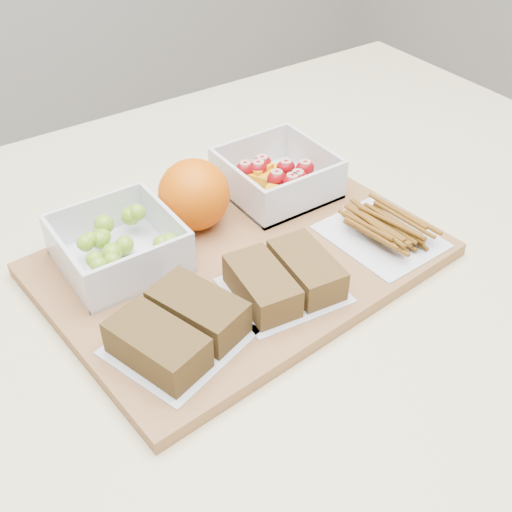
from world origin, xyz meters
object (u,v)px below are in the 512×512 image
object	(u,v)px
cutting_board	(241,259)
grape_container	(120,245)
fruit_container	(276,177)
sandwich_bag_center	(284,278)
sandwich_bag_left	(178,329)
orange	(194,195)
pretzel_bag	(382,227)

from	to	relation	value
cutting_board	grape_container	xyz separation A→B (m)	(-0.12, 0.06, 0.03)
fruit_container	sandwich_bag_center	world-z (taller)	fruit_container
cutting_board	grape_container	world-z (taller)	grape_container
sandwich_bag_left	orange	bearing A→B (deg)	55.09
fruit_container	orange	world-z (taller)	orange
orange	sandwich_bag_center	size ratio (longest dim) A/B	0.67
orange	sandwich_bag_left	bearing A→B (deg)	-124.91
grape_container	orange	distance (m)	0.11
grape_container	sandwich_bag_left	distance (m)	0.14
grape_container	sandwich_bag_center	size ratio (longest dim) A/B	0.98
sandwich_bag_left	pretzel_bag	distance (m)	0.27
cutting_board	pretzel_bag	world-z (taller)	pretzel_bag
orange	sandwich_bag_left	distance (m)	0.19
grape_container	fruit_container	xyz separation A→B (m)	(0.22, 0.02, -0.00)
grape_container	pretzel_bag	bearing A→B (deg)	-25.88
sandwich_bag_left	sandwich_bag_center	bearing A→B (deg)	1.26
cutting_board	orange	xyz separation A→B (m)	(-0.01, 0.08, 0.05)
sandwich_bag_center	sandwich_bag_left	bearing A→B (deg)	-178.74
grape_container	pretzel_bag	size ratio (longest dim) A/B	0.92
orange	fruit_container	bearing A→B (deg)	2.09
grape_container	fruit_container	distance (m)	0.22
cutting_board	sandwich_bag_left	size ratio (longest dim) A/B	2.83
cutting_board	sandwich_bag_center	size ratio (longest dim) A/B	3.37
fruit_container	sandwich_bag_left	distance (m)	0.28
sandwich_bag_left	sandwich_bag_center	world-z (taller)	sandwich_bag_left
orange	pretzel_bag	bearing A→B (deg)	-41.17
sandwich_bag_center	pretzel_bag	bearing A→B (deg)	4.62
orange	sandwich_bag_left	size ratio (longest dim) A/B	0.56
cutting_board	sandwich_bag_left	world-z (taller)	sandwich_bag_left
cutting_board	grape_container	distance (m)	0.14
cutting_board	grape_container	size ratio (longest dim) A/B	3.43
sandwich_bag_left	pretzel_bag	bearing A→B (deg)	3.08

